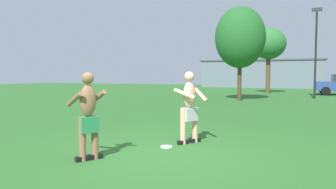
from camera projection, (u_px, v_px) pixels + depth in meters
ground_plane at (161, 156)px, 6.11m from camera, size 80.00×80.00×0.00m
player_near at (88, 115)px, 5.76m from camera, size 0.75×0.66×1.62m
player_in_gray at (189, 106)px, 7.16m from camera, size 0.75×0.65×1.64m
frisbee at (166, 147)px, 6.82m from camera, size 0.26×0.26×0.03m
lamp_post at (316, 43)px, 20.02m from camera, size 0.60×0.24×5.75m
outbuilding_behind_lot at (261, 74)px, 37.93m from camera, size 13.96×4.61×3.25m
tree_left_field at (240, 38)px, 18.75m from camera, size 2.96×2.96×5.58m
tree_right_field at (269, 44)px, 25.73m from camera, size 2.75×2.75×5.34m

